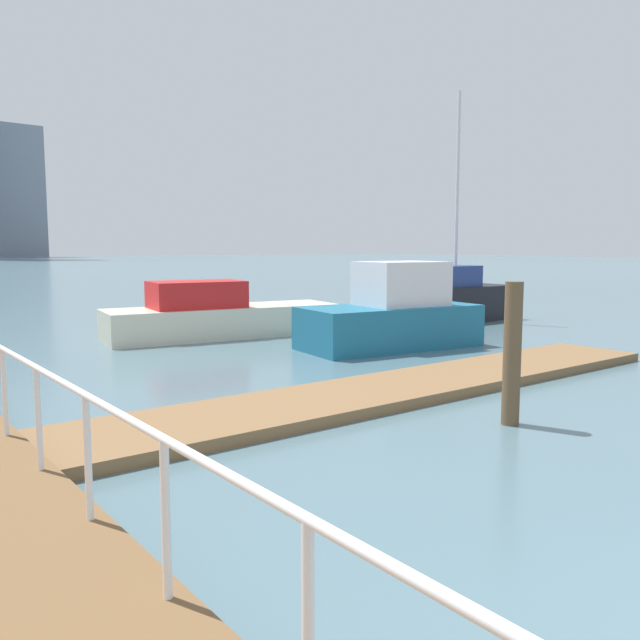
% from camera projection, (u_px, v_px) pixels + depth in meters
% --- Properties ---
extents(ground_plane, '(300.00, 300.00, 0.00)m').
position_uv_depth(ground_plane, '(35.00, 338.00, 18.77)').
color(ground_plane, slate).
extents(floating_dock, '(13.60, 2.00, 0.18)m').
position_uv_depth(floating_dock, '(396.00, 389.00, 11.68)').
color(floating_dock, olive).
rests_on(floating_dock, ground_plane).
extents(dock_piling_2, '(0.26, 0.26, 2.13)m').
position_uv_depth(dock_piling_2, '(512.00, 354.00, 9.56)').
color(dock_piling_2, brown).
rests_on(dock_piling_2, ground_plane).
extents(moored_boat_2, '(4.44, 1.96, 7.94)m').
position_uv_depth(moored_boat_2, '(454.00, 298.00, 22.99)').
color(moored_boat_2, black).
rests_on(moored_boat_2, ground_plane).
extents(moored_boat_3, '(7.01, 2.99, 1.65)m').
position_uv_depth(moored_boat_3, '(218.00, 316.00, 18.96)').
color(moored_boat_3, beige).
rests_on(moored_boat_3, ground_plane).
extents(moored_boat_4, '(4.92, 2.70, 2.25)m').
position_uv_depth(moored_boat_4, '(393.00, 315.00, 16.95)').
color(moored_boat_4, '#1E6B8C').
rests_on(moored_boat_4, ground_plane).
extents(skyline_tower_4, '(13.95, 10.92, 30.79)m').
position_uv_depth(skyline_tower_4, '(10.00, 192.00, 153.99)').
color(skyline_tower_4, gray).
rests_on(skyline_tower_4, ground_plane).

